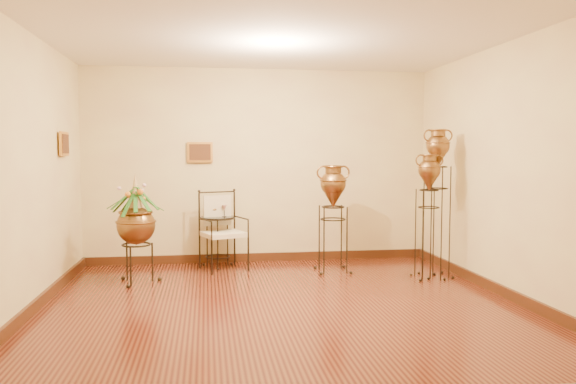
{
  "coord_description": "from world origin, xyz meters",
  "views": [
    {
      "loc": [
        -0.77,
        -5.66,
        1.59
      ],
      "look_at": [
        0.25,
        1.3,
        1.1
      ],
      "focal_mm": 35.0,
      "sensor_mm": 36.0,
      "label": 1
    }
  ],
  "objects": [
    {
      "name": "planter_urn",
      "position": [
        -1.62,
        1.33,
        0.77
      ],
      "size": [
        0.95,
        0.95,
        1.37
      ],
      "rotation": [
        0.0,
        0.0,
        -0.37
      ],
      "color": "black",
      "rests_on": "ground"
    },
    {
      "name": "amphora_short",
      "position": [
        0.9,
        1.62,
        0.72
      ],
      "size": [
        0.56,
        0.56,
        1.45
      ],
      "rotation": [
        0.0,
        0.0,
        -0.34
      ],
      "color": "black",
      "rests_on": "ground"
    },
    {
      "name": "armchair",
      "position": [
        -0.54,
        1.94,
        0.54
      ],
      "size": [
        0.75,
        0.73,
        1.07
      ],
      "rotation": [
        0.0,
        0.0,
        0.34
      ],
      "color": "black",
      "rests_on": "ground"
    },
    {
      "name": "ground",
      "position": [
        0.0,
        0.0,
        0.0
      ],
      "size": [
        5.0,
        5.0,
        0.0
      ],
      "primitive_type": "plane",
      "color": "maroon",
      "rests_on": "ground"
    },
    {
      "name": "room_shell",
      "position": [
        -0.01,
        0.01,
        1.73
      ],
      "size": [
        5.02,
        5.02,
        2.81
      ],
      "color": "#F3EC9C",
      "rests_on": "ground"
    },
    {
      "name": "side_table",
      "position": [
        -0.62,
        2.15,
        0.37
      ],
      "size": [
        0.61,
        0.61,
        0.89
      ],
      "rotation": [
        0.0,
        0.0,
        0.3
      ],
      "color": "black",
      "rests_on": "ground"
    },
    {
      "name": "amphora_mid",
      "position": [
        2.01,
        1.05,
        0.81
      ],
      "size": [
        0.47,
        0.47,
        1.6
      ],
      "rotation": [
        0.0,
        0.0,
        0.4
      ],
      "color": "black",
      "rests_on": "ground"
    },
    {
      "name": "amphora_tall",
      "position": [
        2.15,
        1.13,
        0.98
      ],
      "size": [
        0.45,
        0.45,
        1.91
      ],
      "rotation": [
        0.0,
        0.0,
        -0.23
      ],
      "color": "black",
      "rests_on": "ground"
    }
  ]
}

